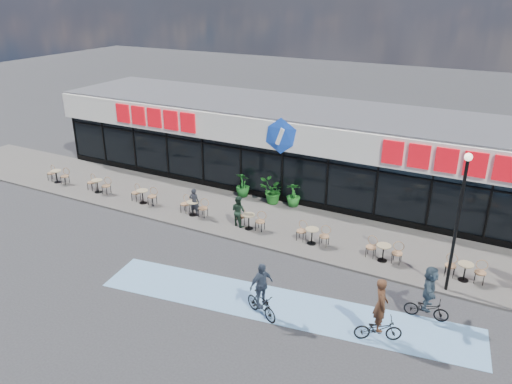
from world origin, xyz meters
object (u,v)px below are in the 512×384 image
Objects in this scene: cyclist_b at (429,295)px; patron_left at (194,202)px; potted_plant_left at (272,191)px; potted_plant_right at (293,195)px; lamp_post at (459,213)px; potted_plant_mid at (243,185)px; cyclist_a at (379,318)px; bistro_set_0 at (58,175)px; patron_right at (238,211)px.

patron_left is at bearing 165.41° from cyclist_b.
potted_plant_left is 0.66× the size of cyclist_b.
potted_plant_left is 1.16m from potted_plant_right.
patron_left is (-12.26, 1.04, -2.50)m from lamp_post.
lamp_post is at bearing 166.25° from patron_left.
cyclist_a is at bearing -40.40° from potted_plant_mid.
bistro_set_0 is at bearing 177.20° from lamp_post.
potted_plant_right is 0.55× the size of cyclist_a.
potted_plant_left is at bearing -140.77° from patron_left.
potted_plant_mid is (10.64, 3.24, 0.21)m from bistro_set_0.
lamp_post reaches higher than bistro_set_0.
potted_plant_left is at bearing -167.75° from potted_plant_right.
cyclist_a is 1.12× the size of cyclist_b.
potted_plant_mid reaches higher than bistro_set_0.
bistro_set_0 is at bearing -163.07° from potted_plant_mid.
cyclist_b reaches higher than potted_plant_left.
bistro_set_0 is at bearing 171.75° from cyclist_b.
potted_plant_right is (-8.34, 4.40, -2.59)m from lamp_post.
bistro_set_0 is 14.03m from potted_plant_right.
cyclist_a is at bearing -13.93° from bistro_set_0.
bistro_set_0 is 1.21× the size of potted_plant_right.
lamp_post is 3.55× the size of bistro_set_0.
lamp_post is 10.65m from potted_plant_left.
patron_right is at bearing -63.95° from potted_plant_mid.
cyclist_a is (-1.57, -3.98, -2.48)m from lamp_post.
bistro_set_0 is 1.01× the size of patron_right.
potted_plant_right is 5.17m from patron_left.
potted_plant_mid is at bearing -178.31° from potted_plant_right.
potted_plant_mid is 3.63m from patron_right.
cyclist_b reaches higher than bistro_set_0.
potted_plant_mid is 1.05× the size of potted_plant_right.
potted_plant_right is 0.89× the size of patron_left.
bistro_set_0 is 1.13× the size of potted_plant_left.
lamp_post reaches higher than potted_plant_left.
patron_left is 0.62× the size of cyclist_a.
bistro_set_0 is 9.71m from patron_left.
potted_plant_right is at bearing 140.95° from cyclist_b.
patron_left is at bearing -131.86° from potted_plant_left.
potted_plant_left is 3.11m from patron_right.
patron_right is 0.66× the size of cyclist_a.
potted_plant_left is 0.59× the size of cyclist_a.
cyclist_b is (11.89, -3.09, 0.13)m from patron_left.
bistro_set_0 is at bearing -166.28° from potted_plant_right.
potted_plant_mid is at bearing -114.92° from patron_left.
potted_plant_mid is (-1.86, 0.16, -0.01)m from potted_plant_left.
lamp_post reaches higher than potted_plant_right.
cyclist_a reaches higher than bistro_set_0.
cyclist_b is at bearing -8.25° from bistro_set_0.
potted_plant_right is at bearing 152.16° from lamp_post.
bistro_set_0 is at bearing 14.67° from patron_right.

